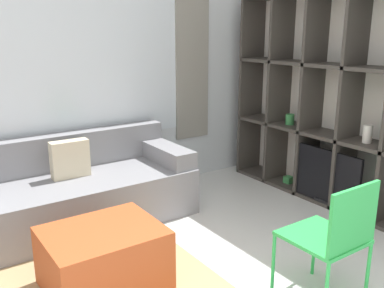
% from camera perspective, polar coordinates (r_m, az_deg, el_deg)
% --- Properties ---
extents(wall_back, '(6.15, 0.11, 2.70)m').
position_cam_1_polar(wall_back, '(4.35, -17.43, 9.18)').
color(wall_back, silver).
rests_on(wall_back, ground_plane).
extents(wall_right, '(0.07, 4.19, 2.70)m').
position_cam_1_polar(wall_right, '(4.63, 21.09, 9.10)').
color(wall_right, silver).
rests_on(wall_right, ground_plane).
extents(shelving_unit, '(0.38, 2.39, 2.11)m').
position_cam_1_polar(shelving_unit, '(4.57, 18.27, 5.11)').
color(shelving_unit, silver).
rests_on(shelving_unit, ground_plane).
extents(couch_main, '(2.05, 0.88, 0.79)m').
position_cam_1_polar(couch_main, '(4.12, -14.81, -6.12)').
color(couch_main, gray).
rests_on(couch_main, ground_plane).
extents(ottoman, '(0.78, 0.64, 0.44)m').
position_cam_1_polar(ottoman, '(3.12, -11.71, -14.73)').
color(ottoman, '#B74C23').
rests_on(ottoman, ground_plane).
extents(folding_chair, '(0.44, 0.46, 0.86)m').
position_cam_1_polar(folding_chair, '(2.88, 18.45, -11.22)').
color(folding_chair, green).
rests_on(folding_chair, ground_plane).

